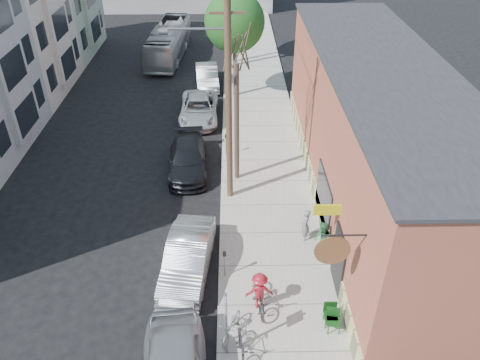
{
  "coord_description": "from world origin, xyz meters",
  "views": [
    {
      "loc": [
        2.6,
        -13.5,
        13.52
      ],
      "look_at": [
        2.92,
        4.12,
        1.5
      ],
      "focal_mm": 35.0,
      "sensor_mm": 36.0,
      "label": 1
    }
  ],
  "objects_px": {
    "car_1": "(188,258)",
    "bus": "(169,42)",
    "tree_leafy_mid": "(235,22)",
    "patio_chair_b": "(334,321)",
    "parking_meter_far": "(226,141)",
    "car_3": "(199,109)",
    "utility_pole_near": "(227,94)",
    "car_2": "(188,159)",
    "patron_green": "(322,240)",
    "parked_bike_b": "(232,326)",
    "parked_bike_a": "(241,346)",
    "patio_chair_a": "(331,315)",
    "sign_post": "(226,318)",
    "car_4": "(207,76)",
    "parking_meter_near": "(225,260)",
    "cyclist": "(259,291)",
    "patron_grey": "(305,225)",
    "tree_bare": "(237,124)"
  },
  "relations": [
    {
      "from": "utility_pole_near",
      "to": "car_1",
      "type": "distance_m",
      "value": 6.98
    },
    {
      "from": "patio_chair_a",
      "to": "parked_bike_b",
      "type": "height_order",
      "value": "patio_chair_a"
    },
    {
      "from": "car_1",
      "to": "car_3",
      "type": "xyz_separation_m",
      "value": [
        -0.3,
        13.41,
        -0.06
      ]
    },
    {
      "from": "patron_green",
      "to": "car_1",
      "type": "relative_size",
      "value": 0.36
    },
    {
      "from": "parked_bike_b",
      "to": "car_1",
      "type": "relative_size",
      "value": 0.34
    },
    {
      "from": "patio_chair_b",
      "to": "car_3",
      "type": "bearing_deg",
      "value": 117.51
    },
    {
      "from": "patron_grey",
      "to": "car_4",
      "type": "relative_size",
      "value": 0.34
    },
    {
      "from": "car_3",
      "to": "parking_meter_far",
      "type": "bearing_deg",
      "value": -70.14
    },
    {
      "from": "patio_chair_b",
      "to": "car_4",
      "type": "relative_size",
      "value": 0.2
    },
    {
      "from": "patron_grey",
      "to": "patio_chair_a",
      "type": "bearing_deg",
      "value": 12.35
    },
    {
      "from": "tree_leafy_mid",
      "to": "bus",
      "type": "height_order",
      "value": "tree_leafy_mid"
    },
    {
      "from": "parking_meter_near",
      "to": "car_1",
      "type": "relative_size",
      "value": 0.27
    },
    {
      "from": "tree_bare",
      "to": "parked_bike_b",
      "type": "height_order",
      "value": "tree_bare"
    },
    {
      "from": "patron_green",
      "to": "parked_bike_a",
      "type": "xyz_separation_m",
      "value": [
        -3.33,
        -4.66,
        -0.35
      ]
    },
    {
      "from": "sign_post",
      "to": "utility_pole_near",
      "type": "relative_size",
      "value": 0.28
    },
    {
      "from": "sign_post",
      "to": "parked_bike_a",
      "type": "height_order",
      "value": "sign_post"
    },
    {
      "from": "car_4",
      "to": "parked_bike_b",
      "type": "bearing_deg",
      "value": -90.77
    },
    {
      "from": "parked_bike_b",
      "to": "car_2",
      "type": "height_order",
      "value": "car_2"
    },
    {
      "from": "patron_grey",
      "to": "parking_meter_near",
      "type": "bearing_deg",
      "value": -49.54
    },
    {
      "from": "parking_meter_far",
      "to": "bus",
      "type": "distance_m",
      "value": 16.71
    },
    {
      "from": "cyclist",
      "to": "parking_meter_near",
      "type": "bearing_deg",
      "value": -55.05
    },
    {
      "from": "car_2",
      "to": "bus",
      "type": "relative_size",
      "value": 0.51
    },
    {
      "from": "parking_meter_far",
      "to": "utility_pole_near",
      "type": "bearing_deg",
      "value": -87.88
    },
    {
      "from": "patio_chair_b",
      "to": "car_2",
      "type": "relative_size",
      "value": 0.18
    },
    {
      "from": "patio_chair_a",
      "to": "patron_green",
      "type": "xyz_separation_m",
      "value": [
        0.22,
        3.46,
        0.38
      ]
    },
    {
      "from": "parking_meter_near",
      "to": "cyclist",
      "type": "xyz_separation_m",
      "value": [
        1.25,
        -1.52,
        -0.06
      ]
    },
    {
      "from": "parking_meter_far",
      "to": "patron_green",
      "type": "xyz_separation_m",
      "value": [
        3.89,
        -8.04,
        -0.01
      ]
    },
    {
      "from": "patron_green",
      "to": "parked_bike_b",
      "type": "relative_size",
      "value": 1.05
    },
    {
      "from": "patio_chair_a",
      "to": "parked_bike_a",
      "type": "bearing_deg",
      "value": -157.7
    },
    {
      "from": "car_1",
      "to": "bus",
      "type": "xyz_separation_m",
      "value": [
        -3.35,
        24.74,
        0.56
      ]
    },
    {
      "from": "tree_leafy_mid",
      "to": "car_3",
      "type": "xyz_separation_m",
      "value": [
        -2.3,
        -3.36,
        -4.4
      ]
    },
    {
      "from": "patron_green",
      "to": "parked_bike_b",
      "type": "distance_m",
      "value": 5.3
    },
    {
      "from": "parking_meter_far",
      "to": "parked_bike_a",
      "type": "bearing_deg",
      "value": -87.45
    },
    {
      "from": "car_2",
      "to": "car_3",
      "type": "bearing_deg",
      "value": 84.35
    },
    {
      "from": "tree_bare",
      "to": "car_3",
      "type": "relative_size",
      "value": 1.21
    },
    {
      "from": "parked_bike_a",
      "to": "bus",
      "type": "xyz_separation_m",
      "value": [
        -5.36,
        28.7,
        0.7
      ]
    },
    {
      "from": "tree_bare",
      "to": "car_4",
      "type": "relative_size",
      "value": 1.38
    },
    {
      "from": "patron_green",
      "to": "car_2",
      "type": "xyz_separation_m",
      "value": [
        -5.88,
        6.73,
        -0.27
      ]
    },
    {
      "from": "tree_leafy_mid",
      "to": "bus",
      "type": "bearing_deg",
      "value": 123.82
    },
    {
      "from": "car_3",
      "to": "parked_bike_b",
      "type": "bearing_deg",
      "value": -83.8
    },
    {
      "from": "cyclist",
      "to": "parked_bike_b",
      "type": "bearing_deg",
      "value": 46.64
    },
    {
      "from": "patron_grey",
      "to": "patron_green",
      "type": "distance_m",
      "value": 1.14
    },
    {
      "from": "patio_chair_b",
      "to": "patron_grey",
      "type": "distance_m",
      "value": 4.73
    },
    {
      "from": "utility_pole_near",
      "to": "parked_bike_a",
      "type": "xyz_separation_m",
      "value": [
        0.42,
        -8.91,
        -4.79
      ]
    },
    {
      "from": "car_4",
      "to": "tree_leafy_mid",
      "type": "bearing_deg",
      "value": -49.04
    },
    {
      "from": "parking_meter_near",
      "to": "bus",
      "type": "xyz_separation_m",
      "value": [
        -4.8,
        25.13,
        0.33
      ]
    },
    {
      "from": "tree_leafy_mid",
      "to": "patio_chair_b",
      "type": "distance_m",
      "value": 20.51
    },
    {
      "from": "tree_leafy_mid",
      "to": "patron_green",
      "type": "xyz_separation_m",
      "value": [
        3.34,
        -16.06,
        -4.12
      ]
    },
    {
      "from": "parking_meter_far",
      "to": "car_3",
      "type": "relative_size",
      "value": 0.25
    },
    {
      "from": "parking_meter_far",
      "to": "patio_chair_b",
      "type": "distance_m",
      "value": 12.32
    }
  ]
}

